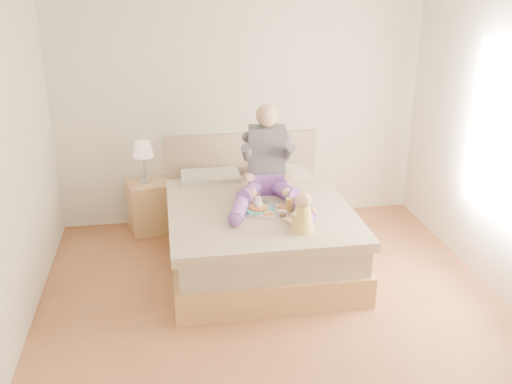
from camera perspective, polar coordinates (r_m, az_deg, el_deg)
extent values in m
cube|color=brown|center=(4.87, 2.12, -12.14)|extent=(4.00, 4.20, 0.01)
cube|color=silver|center=(6.28, -1.56, 9.02)|extent=(4.00, 0.02, 2.70)
cube|color=silver|center=(2.45, 12.56, -12.18)|extent=(4.00, 0.02, 2.70)
cube|color=white|center=(5.20, 23.92, 5.18)|extent=(0.02, 1.30, 1.60)
cube|color=white|center=(5.20, 23.87, 5.18)|extent=(0.01, 1.18, 1.48)
cube|color=#A77E4E|center=(5.66, 0.10, -5.38)|extent=(1.68, 2.13, 0.28)
cube|color=tan|center=(5.55, 0.10, -2.98)|extent=(1.60, 2.05, 0.24)
cube|color=tan|center=(5.35, 0.37, -2.02)|extent=(1.70, 1.80, 0.09)
cube|color=beige|center=(6.12, -4.57, 1.24)|extent=(0.62, 0.40, 0.14)
cube|color=beige|center=(6.23, 2.41, 1.63)|extent=(0.62, 0.40, 0.14)
cube|color=tan|center=(6.50, -1.47, 1.66)|extent=(1.70, 0.08, 1.00)
cube|color=#A77E4E|center=(6.33, -10.47, -1.40)|extent=(0.53, 0.49, 0.56)
cylinder|color=silver|center=(6.24, -11.01, 1.17)|extent=(0.12, 0.12, 0.04)
cylinder|color=silver|center=(6.20, -11.10, 2.41)|extent=(0.02, 0.02, 0.25)
cone|color=beige|center=(6.14, -11.24, 4.20)|extent=(0.22, 0.22, 0.16)
cube|color=#6D3E9B|center=(5.72, 1.10, 1.02)|extent=(0.42, 0.35, 0.18)
cube|color=#33343A|center=(5.68, 1.09, 4.19)|extent=(0.39, 0.27, 0.48)
sphere|color=#D6A585|center=(5.55, 1.13, 7.68)|extent=(0.22, 0.22, 0.22)
cylinder|color=#6D3E9B|center=(5.49, -0.45, 0.02)|extent=(0.37, 0.53, 0.22)
cylinder|color=#6D3E9B|center=(5.14, -1.67, -1.69)|extent=(0.26, 0.48, 0.12)
sphere|color=#6D3E9B|center=(4.94, -2.11, -2.81)|extent=(0.11, 0.11, 0.11)
cylinder|color=#33343A|center=(5.53, -0.92, 3.94)|extent=(0.16, 0.31, 0.25)
cylinder|color=#D6A585|center=(5.41, -0.76, 1.50)|extent=(0.08, 0.31, 0.16)
sphere|color=#D6A585|center=(5.30, -0.39, -0.08)|extent=(0.09, 0.09, 0.09)
cylinder|color=#6D3E9B|center=(5.51, 2.91, 0.07)|extent=(0.26, 0.54, 0.22)
cylinder|color=#6D3E9B|center=(5.17, 4.60, -1.60)|extent=(0.15, 0.47, 0.12)
sphere|color=#6D3E9B|center=(4.98, 5.34, -2.69)|extent=(0.11, 0.11, 0.11)
cylinder|color=#33343A|center=(5.55, 3.25, 3.98)|extent=(0.10, 0.30, 0.25)
cylinder|color=#D6A585|center=(5.43, 3.29, 1.55)|extent=(0.14, 0.32, 0.16)
sphere|color=#D6A585|center=(5.32, 3.08, -0.03)|extent=(0.09, 0.09, 0.09)
cube|color=silver|center=(5.23, 1.22, -1.97)|extent=(0.56, 0.51, 0.01)
cylinder|color=teal|center=(5.25, 0.23, -1.71)|extent=(0.27, 0.27, 0.01)
cylinder|color=#C97A43|center=(5.25, 0.23, -1.53)|extent=(0.18, 0.18, 0.02)
cylinder|color=white|center=(5.36, -0.06, -0.77)|extent=(0.08, 0.08, 0.09)
torus|color=white|center=(5.35, 0.44, -0.79)|extent=(0.04, 0.06, 0.06)
cylinder|color=brown|center=(5.35, -0.06, -0.33)|extent=(0.07, 0.07, 0.01)
cylinder|color=white|center=(5.28, 2.66, -1.65)|extent=(0.15, 0.15, 0.01)
cube|color=#C97A43|center=(5.27, 2.66, -1.50)|extent=(0.11, 0.10, 0.02)
cylinder|color=white|center=(5.13, 1.21, -2.32)|extent=(0.15, 0.15, 0.01)
ellipsoid|color=#AE1215|center=(5.12, 1.45, -2.21)|extent=(0.04, 0.03, 0.01)
cylinder|color=white|center=(5.23, 3.34, -1.23)|extent=(0.07, 0.07, 0.12)
cylinder|color=gold|center=(5.23, 3.34, -1.25)|extent=(0.07, 0.07, 0.11)
cylinder|color=white|center=(5.10, 2.70, -2.31)|extent=(0.07, 0.07, 0.04)
cylinder|color=#412309|center=(5.10, 2.70, -2.32)|extent=(0.06, 0.06, 0.03)
cone|color=gold|center=(4.84, 4.68, -2.64)|extent=(0.21, 0.21, 0.23)
sphere|color=#D6A585|center=(4.77, 4.74, -0.80)|extent=(0.14, 0.14, 0.14)
cylinder|color=#D6A585|center=(4.93, 3.62, -3.08)|extent=(0.07, 0.17, 0.06)
sphere|color=#D6A585|center=(4.99, 3.12, -2.75)|extent=(0.05, 0.05, 0.05)
cylinder|color=#D6A585|center=(4.79, 3.78, -2.30)|extent=(0.04, 0.12, 0.10)
cylinder|color=#D6A585|center=(4.97, 4.42, -2.91)|extent=(0.11, 0.17, 0.06)
sphere|color=#D6A585|center=(5.04, 4.00, -2.57)|extent=(0.05, 0.05, 0.05)
cylinder|color=#D6A585|center=(4.87, 5.49, -1.95)|extent=(0.09, 0.12, 0.10)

